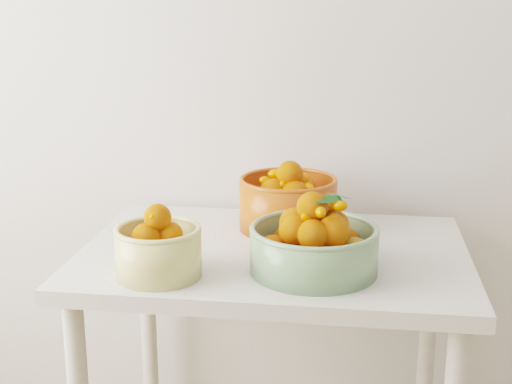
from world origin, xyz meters
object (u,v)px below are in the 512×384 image
bowl_cream (158,250)px  bowl_green (314,245)px  bowl_orange (288,202)px  table (274,283)px

bowl_cream → bowl_green: size_ratio=0.68×
bowl_cream → bowl_green: 0.37m
bowl_cream → bowl_orange: bowl_orange is taller
bowl_cream → bowl_green: (0.36, 0.08, 0.00)m
bowl_green → bowl_cream: bearing=-167.5°
bowl_cream → bowl_orange: size_ratio=0.78×
bowl_green → bowl_orange: size_ratio=1.15×
bowl_green → bowl_orange: bearing=106.4°
table → bowl_orange: bowl_orange is taller
table → bowl_orange: 0.25m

